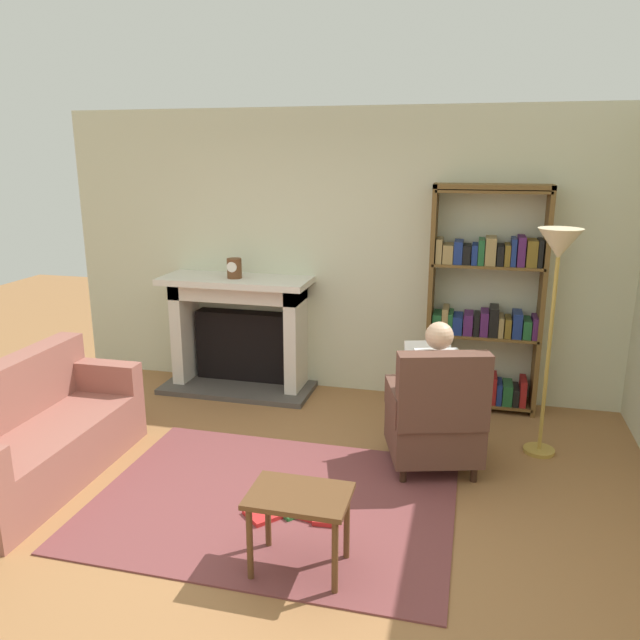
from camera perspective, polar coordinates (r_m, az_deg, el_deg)
ground at (r=4.16m, az=-5.64°, el=-18.33°), size 14.00×14.00×0.00m
back_wall at (r=6.01m, az=2.21°, el=6.06°), size 5.60×0.10×2.70m
area_rug at (r=4.40m, az=-4.28°, el=-16.21°), size 2.40×1.80×0.01m
fireplace at (r=6.22m, az=-7.33°, el=-0.85°), size 1.49×0.64×1.13m
mantel_clock at (r=5.98m, az=-7.86°, el=4.72°), size 0.14×0.14×0.19m
bookshelf at (r=5.75m, az=14.87°, el=1.20°), size 0.99×0.32×2.03m
armchair_reading at (r=4.66m, az=10.55°, el=-8.77°), size 0.79×0.77×0.97m
seated_reader at (r=4.69m, az=10.36°, el=-6.00°), size 0.46×0.59×1.14m
sofa_floral at (r=4.97m, az=-24.77°, el=-9.75°), size 0.74×1.71×0.85m
side_table at (r=3.58m, az=-1.92°, el=-16.66°), size 0.56×0.39×0.48m
scattered_books at (r=4.25m, az=-2.24°, el=-17.10°), size 0.64×0.44×0.03m
floor_lamp at (r=4.87m, az=20.92°, el=4.73°), size 0.32×0.32×1.76m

